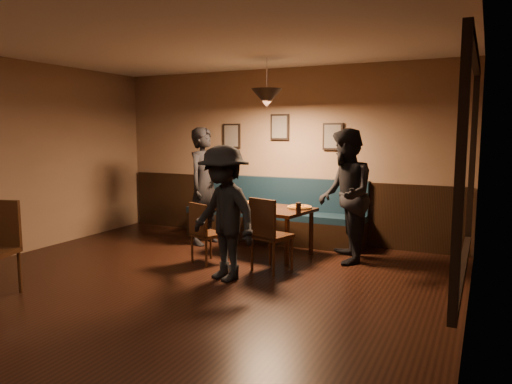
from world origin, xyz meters
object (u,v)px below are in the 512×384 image
at_px(diner_front, 224,213).
at_px(soda_glass, 298,208).
at_px(chair_near_left, 208,233).
at_px(tabasco_bottle, 299,206).
at_px(chair_near_right, 272,234).
at_px(diner_right, 345,196).
at_px(diner_left, 205,186).
at_px(dining_table, 266,231).
at_px(booth_bench, 273,211).

bearing_deg(diner_front, soda_glass, 84.25).
bearing_deg(chair_near_left, tabasco_bottle, 58.63).
bearing_deg(chair_near_right, tabasco_bottle, 98.74).
relative_size(chair_near_left, diner_right, 0.46).
xyz_separation_m(diner_front, soda_glass, (0.55, 1.05, -0.05)).
bearing_deg(diner_left, dining_table, -91.52).
bearing_deg(soda_glass, diner_left, 165.22).
bearing_deg(dining_table, soda_glass, -16.05).
relative_size(dining_table, diner_front, 0.79).
bearing_deg(dining_table, diner_right, 13.32).
xyz_separation_m(dining_table, chair_near_left, (-0.49, -0.81, 0.08)).
xyz_separation_m(diner_left, diner_right, (2.29, -0.10, -0.01)).
bearing_deg(chair_near_left, dining_table, 80.14).
bearing_deg(booth_bench, tabasco_bottle, -48.07).
bearing_deg(chair_near_right, diner_front, -105.62).
distance_m(diner_front, tabasco_bottle, 1.38).
relative_size(booth_bench, tabasco_bottle, 24.26).
height_order(booth_bench, diner_right, diner_right).
bearing_deg(diner_front, dining_table, 114.10).
bearing_deg(diner_right, diner_left, -114.15).
xyz_separation_m(chair_near_right, diner_right, (0.72, 0.82, 0.44)).
distance_m(chair_near_left, soda_glass, 1.26).
distance_m(soda_glass, tabasco_bottle, 0.26).
bearing_deg(dining_table, tabasco_bottle, 4.72).
xyz_separation_m(booth_bench, dining_table, (0.25, -0.81, -0.16)).
distance_m(chair_near_left, diner_left, 1.28).
xyz_separation_m(chair_near_left, diner_front, (0.54, -0.54, 0.39)).
bearing_deg(diner_right, chair_near_left, -83.38).
relative_size(chair_near_right, diner_front, 0.59).
bearing_deg(chair_near_right, chair_near_left, -160.25).
distance_m(chair_near_left, tabasco_bottle, 1.31).
bearing_deg(soda_glass, tabasco_bottle, 109.67).
height_order(chair_near_left, chair_near_right, chair_near_right).
height_order(chair_near_left, diner_left, diner_left).
relative_size(booth_bench, diner_front, 1.85).
distance_m(dining_table, diner_front, 1.43).
relative_size(dining_table, chair_near_right, 1.34).
bearing_deg(diner_left, soda_glass, -97.89).
height_order(dining_table, chair_near_left, chair_near_left).
relative_size(dining_table, soda_glass, 8.57).
bearing_deg(diner_left, chair_near_left, -139.38).
distance_m(chair_near_right, soda_glass, 0.57).
xyz_separation_m(booth_bench, diner_front, (0.30, -2.15, 0.31)).
height_order(booth_bench, chair_near_right, booth_bench).
height_order(chair_near_right, tabasco_bottle, chair_near_right).
xyz_separation_m(chair_near_left, soda_glass, (1.10, 0.52, 0.34)).
bearing_deg(chair_near_left, diner_right, 49.82).
bearing_deg(tabasco_bottle, diner_left, 172.62).
distance_m(dining_table, tabasco_bottle, 0.66).
bearing_deg(chair_near_left, diner_left, 145.26).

